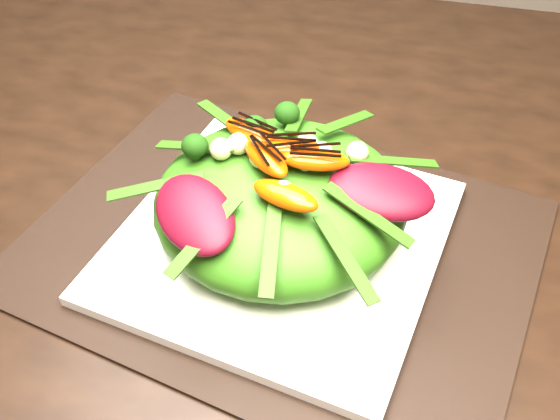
% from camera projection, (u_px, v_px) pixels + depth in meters
% --- Properties ---
extents(dining_table, '(1.60, 0.90, 0.75)m').
position_uv_depth(dining_table, '(50.00, 164.00, 0.71)').
color(dining_table, black).
rests_on(dining_table, floor).
extents(placemat, '(0.50, 0.42, 0.00)m').
position_uv_depth(placemat, '(280.00, 245.00, 0.59)').
color(placemat, black).
rests_on(placemat, dining_table).
extents(plate_base, '(0.32, 0.32, 0.01)m').
position_uv_depth(plate_base, '(280.00, 240.00, 0.59)').
color(plate_base, silver).
rests_on(plate_base, placemat).
extents(salad_bowl, '(0.30, 0.30, 0.02)m').
position_uv_depth(salad_bowl, '(280.00, 229.00, 0.58)').
color(salad_bowl, white).
rests_on(salad_bowl, plate_base).
extents(lettuce_mound, '(0.27, 0.27, 0.08)m').
position_uv_depth(lettuce_mound, '(280.00, 201.00, 0.56)').
color(lettuce_mound, '#326B13').
rests_on(lettuce_mound, salad_bowl).
extents(radicchio_leaf, '(0.09, 0.06, 0.02)m').
position_uv_depth(radicchio_leaf, '(382.00, 192.00, 0.52)').
color(radicchio_leaf, '#430712').
rests_on(radicchio_leaf, lettuce_mound).
extents(orange_segment, '(0.06, 0.03, 0.01)m').
position_uv_depth(orange_segment, '(277.00, 138.00, 0.55)').
color(orange_segment, '#CA3803').
rests_on(orange_segment, lettuce_mound).
extents(broccoli_floret, '(0.03, 0.03, 0.03)m').
position_uv_depth(broccoli_floret, '(231.00, 122.00, 0.56)').
color(broccoli_floret, black).
rests_on(broccoli_floret, lettuce_mound).
extents(macadamia_nut, '(0.02, 0.02, 0.02)m').
position_uv_depth(macadamia_nut, '(294.00, 198.00, 0.49)').
color(macadamia_nut, '#C9B88D').
rests_on(macadamia_nut, lettuce_mound).
extents(balsamic_drizzle, '(0.04, 0.00, 0.00)m').
position_uv_depth(balsamic_drizzle, '(277.00, 131.00, 0.54)').
color(balsamic_drizzle, black).
rests_on(balsamic_drizzle, orange_segment).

